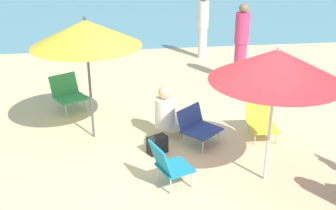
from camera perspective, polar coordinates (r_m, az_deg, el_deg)
ground_plane at (r=6.00m, az=5.01°, el=-9.81°), size 40.00×40.00×0.00m
sea_water at (r=20.08m, az=-4.29°, el=13.77°), size 40.00×16.00×0.01m
umbrella_yellow at (r=6.55m, az=-11.26°, el=9.69°), size 1.72×1.72×2.05m
umbrella_red at (r=5.39m, az=14.70°, el=5.32°), size 1.71×1.71×1.95m
beach_chair_a at (r=5.60m, az=0.02°, el=-8.06°), size 0.63×0.59×0.67m
beach_chair_b at (r=8.21m, az=-13.64°, el=1.72°), size 0.77×0.80×0.66m
beach_chair_c at (r=6.72m, az=4.03°, el=-2.77°), size 0.78×0.78×0.60m
beach_chair_d at (r=7.13m, az=12.72°, el=-2.20°), size 0.48×0.61×0.54m
person_a at (r=6.85m, az=-0.11°, el=-1.07°), size 0.56×0.47×0.93m
person_b at (r=9.46m, az=10.04°, el=8.34°), size 0.32×0.32×1.77m
person_d at (r=11.23m, az=4.84°, el=10.83°), size 0.28×0.28×1.72m
beach_bag at (r=6.51m, az=-1.48°, el=-5.48°), size 0.35×0.29×0.28m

